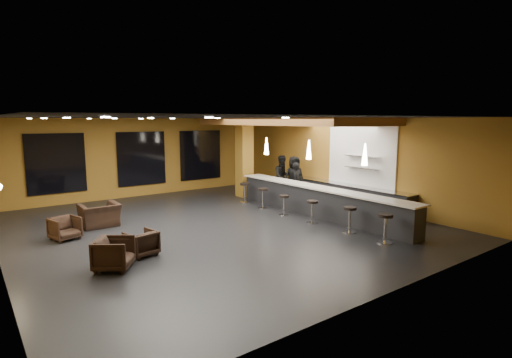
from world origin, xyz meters
TOP-DOWN VIEW (x-y plane):
  - floor at (0.00, 0.00)m, footprint 12.00×13.00m
  - ceiling at (0.00, 0.00)m, footprint 12.00×13.00m
  - wall_back at (0.00, 6.55)m, footprint 12.00×0.10m
  - wall_front at (0.00, -6.55)m, footprint 12.00×0.10m
  - wall_right at (6.05, 0.00)m, footprint 0.10×13.00m
  - wood_soffit at (4.00, 1.00)m, footprint 3.60×8.00m
  - window_left at (-3.50, 6.44)m, footprint 2.20×0.06m
  - window_center at (0.00, 6.44)m, footprint 2.20×0.06m
  - window_right at (3.00, 6.44)m, footprint 2.20×0.06m
  - tile_backsplash at (5.96, -1.00)m, footprint 0.06×3.20m
  - bar_counter at (3.65, -1.00)m, footprint 0.60×8.00m
  - bar_top at (3.65, -1.00)m, footprint 0.78×8.10m
  - prep_counter at (5.65, -0.50)m, footprint 0.70×6.00m
  - prep_top at (5.65, -0.50)m, footprint 0.72×6.00m
  - wall_shelf_lower at (5.82, -1.20)m, footprint 0.30×1.50m
  - wall_shelf_upper at (5.82, -1.20)m, footprint 0.30×1.50m
  - column at (3.65, 3.60)m, footprint 0.60×0.60m
  - pendant_0 at (3.65, -3.00)m, footprint 0.20×0.20m
  - pendant_1 at (3.65, -0.50)m, footprint 0.20×0.20m
  - pendant_2 at (3.65, 2.00)m, footprint 0.20×0.20m
  - staff_a at (4.71, 1.27)m, footprint 0.70×0.58m
  - staff_b at (4.79, 2.28)m, footprint 1.08×0.94m
  - staff_c at (5.02, 1.79)m, footprint 1.06×0.86m
  - armchair_a at (-3.88, -1.92)m, footprint 1.12×1.11m
  - armchair_b at (-3.03, -1.38)m, footprint 0.82×0.83m
  - armchair_c at (-4.30, 1.25)m, footprint 0.88×0.90m
  - armchair_d at (-3.09, 2.13)m, footprint 1.17×1.03m
  - bar_stool_0 at (2.81, -4.45)m, footprint 0.42×0.42m
  - bar_stool_1 at (2.84, -3.16)m, footprint 0.41×0.41m
  - bar_stool_2 at (2.73, -1.66)m, footprint 0.39×0.39m
  - bar_stool_3 at (2.71, -0.24)m, footprint 0.37×0.37m
  - bar_stool_4 at (2.78, 1.11)m, footprint 0.40×0.40m
  - bar_stool_5 at (2.84, 2.41)m, footprint 0.42×0.42m

SIDE VIEW (x-z plane):
  - floor at x=0.00m, z-range -0.10..0.00m
  - armchair_b at x=-3.03m, z-range 0.00..0.65m
  - armchair_c at x=-4.30m, z-range 0.00..0.67m
  - armchair_a at x=-3.88m, z-range 0.00..0.74m
  - armchair_d at x=-3.09m, z-range 0.00..0.75m
  - prep_counter at x=5.65m, z-range 0.00..0.86m
  - bar_stool_3 at x=2.71m, z-range 0.10..0.84m
  - bar_stool_2 at x=2.73m, z-range 0.11..0.88m
  - bar_counter at x=3.65m, z-range 0.00..1.00m
  - bar_stool_4 at x=2.78m, z-range 0.11..0.90m
  - bar_stool_1 at x=2.84m, z-range 0.11..0.92m
  - bar_stool_5 at x=2.84m, z-range 0.12..0.94m
  - bar_stool_0 at x=2.81m, z-range 0.12..0.95m
  - staff_a at x=4.71m, z-range 0.00..1.66m
  - prep_top at x=5.65m, z-range 0.87..0.90m
  - staff_c at x=5.02m, z-range 0.00..1.87m
  - staff_b at x=4.79m, z-range 0.00..1.88m
  - bar_top at x=3.65m, z-range 1.00..1.05m
  - wall_shelf_lower at x=5.82m, z-range 1.59..1.61m
  - window_left at x=-3.50m, z-range 0.50..2.90m
  - window_center at x=0.00m, z-range 0.50..2.90m
  - window_right at x=3.00m, z-range 0.50..2.90m
  - wall_back at x=0.00m, z-range 0.00..3.50m
  - wall_front at x=0.00m, z-range 0.00..3.50m
  - wall_right at x=6.05m, z-range 0.00..3.50m
  - column at x=3.65m, z-range 0.00..3.50m
  - tile_backsplash at x=5.96m, z-range 0.80..3.20m
  - wall_shelf_upper at x=5.82m, z-range 2.03..2.06m
  - pendant_0 at x=3.65m, z-range 2.00..2.70m
  - pendant_1 at x=3.65m, z-range 2.00..2.70m
  - pendant_2 at x=3.65m, z-range 2.00..2.70m
  - wood_soffit at x=4.00m, z-range 3.22..3.50m
  - ceiling at x=0.00m, z-range 3.50..3.60m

